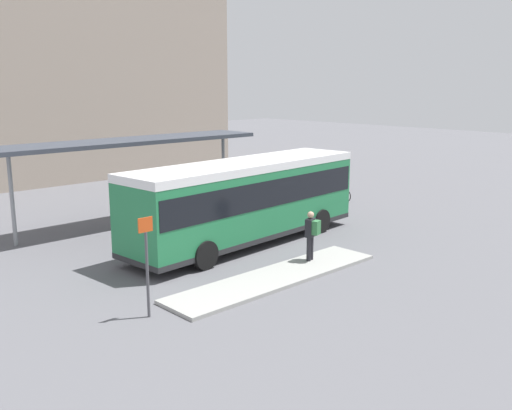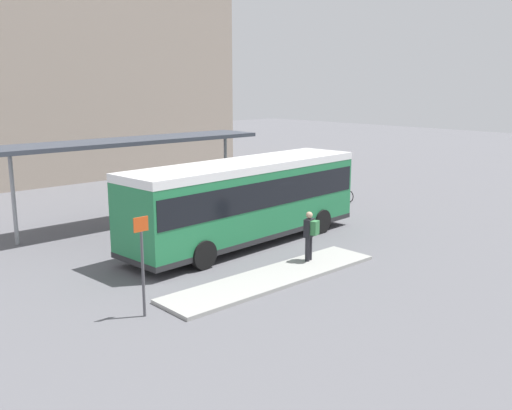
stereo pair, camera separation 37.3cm
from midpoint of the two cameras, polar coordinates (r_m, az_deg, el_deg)
The scene contains 11 objects.
ground_plane at distance 22.88m, azimuth -0.53°, elevation -3.83°, with size 120.00×120.00×0.00m, color #5B5B60.
curb_island at distance 18.77m, azimuth 2.36°, elevation -7.23°, with size 8.23×1.80×0.12m.
city_bus at distance 22.44m, azimuth -0.52°, elevation 0.90°, with size 10.98×3.34×3.30m.
pedestrian_waiting at distance 20.09m, azimuth 5.97°, elevation -2.79°, with size 0.49×0.53×1.77m.
bicycle_white at distance 31.44m, azimuth 9.06°, elevation 1.03°, with size 0.48×1.54×0.67m.
bicycle_black at distance 31.75m, azimuth 7.90°, elevation 1.25°, with size 0.48×1.76×0.76m.
bicycle_green at distance 32.31m, azimuth 7.12°, elevation 1.46°, with size 0.48×1.77×0.76m.
station_shelter at distance 26.14m, azimuth -11.87°, elevation 6.15°, with size 12.65×2.52×3.84m.
potted_planter_near_shelter at distance 26.43m, azimuth -4.30°, elevation -0.37°, with size 0.74×0.74×1.14m.
platform_sign at distance 15.66m, azimuth -10.62°, elevation -5.61°, with size 0.44×0.08×2.80m.
station_building at distance 42.13m, azimuth -21.77°, elevation 14.13°, with size 27.26×10.30×16.82m.
Camera 2 is at (-14.60, -16.49, 6.24)m, focal length 40.00 mm.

